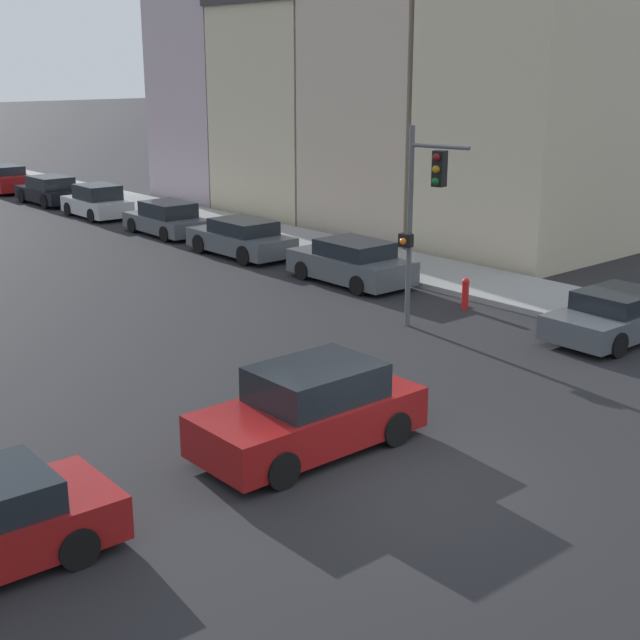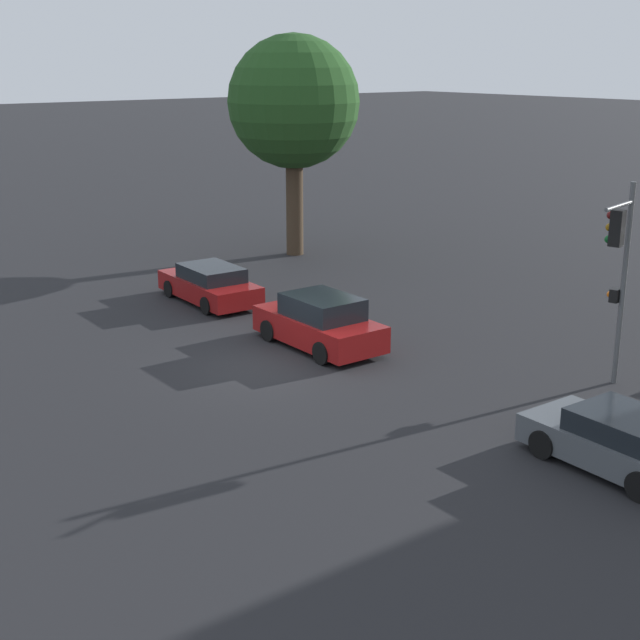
# 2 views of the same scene
# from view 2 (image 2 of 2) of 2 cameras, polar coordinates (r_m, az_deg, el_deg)

# --- Properties ---
(ground_plane) EXTENTS (300.00, 300.00, 0.00)m
(ground_plane) POSITION_cam_2_polar(r_m,az_deg,el_deg) (25.00, -3.47, -2.92)
(ground_plane) COLOR black
(street_tree) EXTENTS (5.55, 5.55, 9.28)m
(street_tree) POSITION_cam_2_polar(r_m,az_deg,el_deg) (38.31, -1.69, 13.71)
(street_tree) COLOR #423323
(street_tree) RESTS_ON ground_plane
(traffic_signal) EXTENTS (0.83, 1.75, 5.32)m
(traffic_signal) POSITION_cam_2_polar(r_m,az_deg,el_deg) (23.67, 18.58, 3.71)
(traffic_signal) COLOR #515456
(traffic_signal) RESTS_ON ground_plane
(crossing_car_0) EXTENTS (4.53, 2.05, 1.32)m
(crossing_car_0) POSITION_cam_2_polar(r_m,az_deg,el_deg) (31.48, -7.06, 2.27)
(crossing_car_0) COLOR maroon
(crossing_car_0) RESTS_ON ground_plane
(crossing_car_1) EXTENTS (4.33, 2.01, 1.59)m
(crossing_car_1) POSITION_cam_2_polar(r_m,az_deg,el_deg) (26.31, -0.02, -0.19)
(crossing_car_1) COLOR maroon
(crossing_car_1) RESTS_ON ground_plane
(crossing_car_2) EXTENTS (3.97, 2.06, 1.26)m
(crossing_car_2) POSITION_cam_2_polar(r_m,az_deg,el_deg) (19.73, 18.62, -7.37)
(crossing_car_2) COLOR #4C5156
(crossing_car_2) RESTS_ON ground_plane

